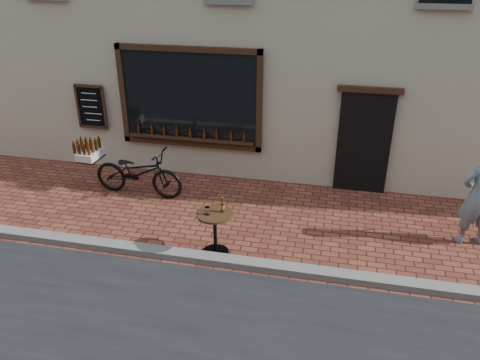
# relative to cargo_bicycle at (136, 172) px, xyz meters

# --- Properties ---
(ground) EXTENTS (90.00, 90.00, 0.00)m
(ground) POSITION_rel_cargo_bicycle_xyz_m (2.76, -2.24, -0.53)
(ground) COLOR #5C271E
(ground) RESTS_ON ground
(kerb) EXTENTS (90.00, 0.25, 0.12)m
(kerb) POSITION_rel_cargo_bicycle_xyz_m (2.76, -2.04, -0.47)
(kerb) COLOR slate
(kerb) RESTS_ON ground
(cargo_bicycle) EXTENTS (2.39, 0.81, 1.12)m
(cargo_bicycle) POSITION_rel_cargo_bicycle_xyz_m (0.00, 0.00, 0.00)
(cargo_bicycle) COLOR black
(cargo_bicycle) RESTS_ON ground
(bistro_table) EXTENTS (0.63, 0.63, 1.08)m
(bistro_table) POSITION_rel_cargo_bicycle_xyz_m (2.21, -1.77, 0.04)
(bistro_table) COLOR black
(bistro_table) RESTS_ON ground
(pedestrian) EXTENTS (0.76, 0.58, 1.86)m
(pedestrian) POSITION_rel_cargo_bicycle_xyz_m (6.59, -0.46, 0.40)
(pedestrian) COLOR gray
(pedestrian) RESTS_ON ground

